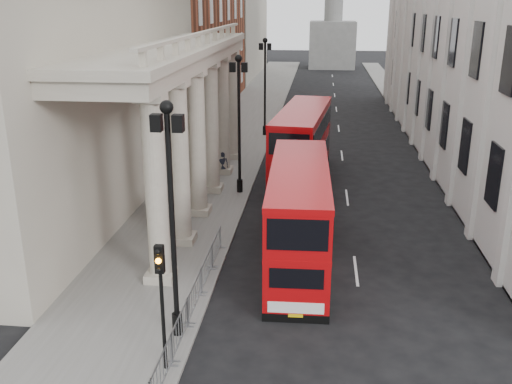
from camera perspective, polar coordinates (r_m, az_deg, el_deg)
sidewalk_west at (r=45.23m, az=-2.90°, el=4.07°), size 6.00×140.00×0.12m
sidewalk_east at (r=45.63m, az=18.05°, el=3.30°), size 3.00×140.00×0.12m
kerb at (r=44.85m, az=0.83°, el=3.98°), size 0.20×140.00×0.14m
portico_building at (r=34.88m, az=-18.73°, el=8.76°), size 9.00×28.00×12.00m
brick_building at (r=62.93m, az=-7.43°, el=18.08°), size 9.00×32.00×22.00m
west_building_far at (r=94.36m, az=-2.66°, el=17.71°), size 9.00×30.00×20.00m
lamp_post_south at (r=18.97m, az=-8.45°, el=-1.50°), size 1.05×0.44×8.32m
lamp_post_mid at (r=34.16m, az=-1.71°, el=7.67°), size 1.05×0.44×8.32m
lamp_post_north at (r=49.85m, az=0.90°, el=11.12°), size 1.05×0.44×8.32m
traffic_light at (r=17.89m, az=-9.49°, el=-9.16°), size 0.28×0.33×4.30m
crowd_barriers at (r=19.30m, az=-8.46°, el=-15.29°), size 0.50×18.75×1.10m
bus_near at (r=25.41m, az=4.29°, el=-2.24°), size 2.81×10.51×4.51m
bus_far at (r=37.56m, az=4.63°, el=4.84°), size 3.80×11.27×4.77m
pedestrian_a at (r=28.00m, az=-7.91°, el=-3.50°), size 0.62×0.44×1.61m
pedestrian_b at (r=31.16m, az=-9.44°, el=-1.20°), size 1.02×0.95×1.67m
pedestrian_c at (r=38.88m, az=-3.33°, el=2.94°), size 0.86×0.65×1.59m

